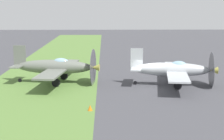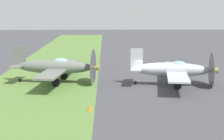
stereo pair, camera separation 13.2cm
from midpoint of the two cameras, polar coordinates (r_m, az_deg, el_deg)
name	(u,v)px [view 1 (the left image)]	position (r m, az deg, el deg)	size (l,w,h in m)	color
ground_plane	(148,85)	(35.06, 5.66, -2.47)	(160.00, 160.00, 0.00)	#424247
grass_verge	(41,86)	(35.37, -11.46, -2.51)	(120.00, 11.00, 0.01)	#567A38
airplane_lead	(173,70)	(34.97, 9.79, 0.07)	(10.77, 8.56, 3.81)	#B2B7BC
airplane_wingman	(56,67)	(36.05, -9.14, 0.51)	(11.24, 8.93, 3.98)	slate
runway_marker_cone	(90,108)	(26.64, -3.72, -6.12)	(0.36, 0.36, 0.44)	orange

